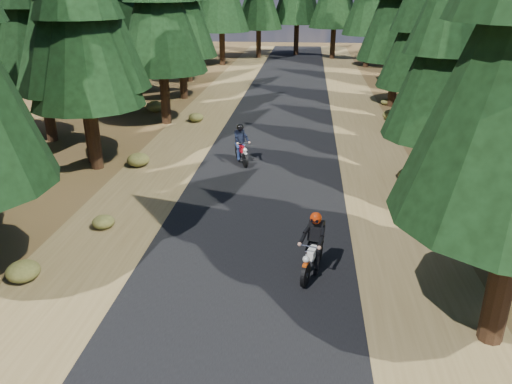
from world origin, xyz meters
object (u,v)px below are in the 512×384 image
Objects in this scene: log_far at (469,193)px; rider_lead at (312,255)px; rider_follow at (241,151)px; log_near at (481,174)px.

rider_lead is (-5.75, -6.03, 0.46)m from log_far.
rider_lead is at bearing 86.68° from rider_follow.
rider_follow is at bearing -55.27° from rider_lead.
rider_follow is at bearing 160.81° from log_far.
log_near is 3.01× the size of rider_follow.
log_far is 8.35m from rider_lead.
rider_lead is 1.02× the size of rider_follow.
log_near is 1.57× the size of log_far.
log_far is (-1.02, -2.01, -0.04)m from log_near.
log_near is at bearing -114.40° from rider_lead.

